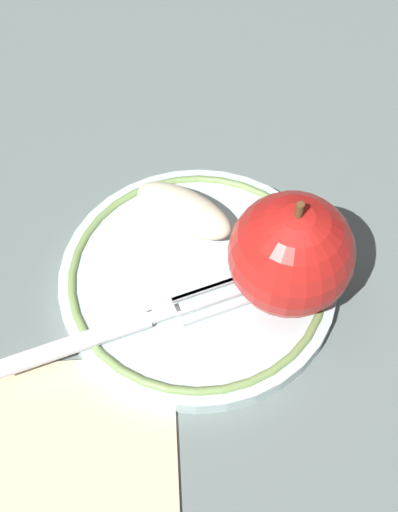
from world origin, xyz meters
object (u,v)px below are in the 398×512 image
apple_red_whole (291,254)px  napkin_folded (57,458)px  plate (199,278)px  apple_slice_front (184,210)px  fork (128,326)px

apple_red_whole → napkin_folded: (-0.05, 0.18, -0.05)m
plate → napkin_folded: 0.15m
plate → apple_slice_front: (0.05, -0.01, 0.02)m
apple_slice_front → napkin_folded: (-0.13, 0.13, -0.03)m
apple_red_whole → fork: size_ratio=0.49×
apple_red_whole → apple_slice_front: apple_red_whole is taller
apple_red_whole → fork: apple_red_whole is taller
apple_red_whole → fork: (0.01, 0.11, -0.04)m
plate → fork: bearing=110.8°
fork → napkin_folded: size_ratio=1.28×
plate → fork: fork is taller
fork → apple_slice_front: bearing=46.6°
plate → apple_red_whole: size_ratio=2.12×
apple_red_whole → fork: 0.12m
apple_red_whole → apple_slice_front: bearing=28.4°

